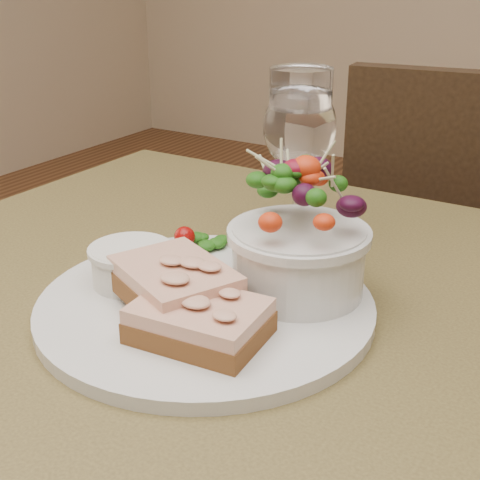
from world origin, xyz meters
The scene contains 9 objects.
cafe_table centered at (0.00, 0.00, 0.65)m, with size 0.80×0.80×0.75m.
chair_far centered at (0.11, 0.69, 0.29)m, with size 0.47×0.47×0.90m.
dinner_plate centered at (-0.01, 0.00, 0.76)m, with size 0.30×0.30×0.01m, color silver.
sandwich_front centered at (0.03, -0.05, 0.78)m, with size 0.11×0.08×0.03m.
sandwich_back centered at (-0.02, -0.02, 0.79)m, with size 0.13×0.12×0.03m.
ramekin centered at (-0.08, -0.01, 0.78)m, with size 0.07×0.07×0.04m.
salad_bowl centered at (0.06, 0.06, 0.82)m, with size 0.12×0.12×0.13m.
garnish centered at (-0.08, 0.09, 0.77)m, with size 0.05×0.04×0.02m.
wine_glass centered at (-0.01, 0.18, 0.87)m, with size 0.08×0.08×0.18m.
Camera 1 is at (0.29, -0.43, 1.04)m, focal length 50.00 mm.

